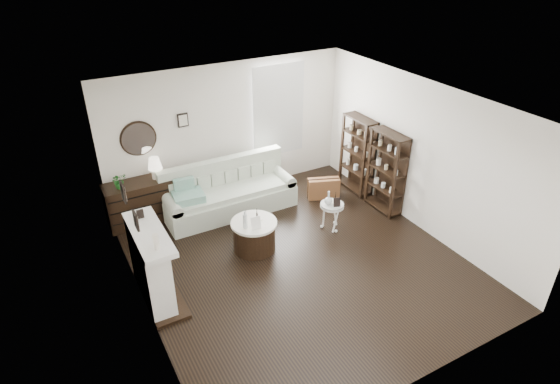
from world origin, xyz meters
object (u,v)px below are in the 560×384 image
drum_table (254,235)px  dresser (140,202)px  sofa (228,195)px  pedestal_table (332,206)px

drum_table → dresser: bearing=129.0°
dresser → sofa: bearing=-13.8°
dresser → pedestal_table: (2.98, -1.92, 0.06)m
sofa → dresser: size_ratio=2.05×
dresser → pedestal_table: 3.55m
sofa → dresser: 1.65m
sofa → drum_table: sofa is taller
sofa → dresser: (-1.60, 0.39, 0.09)m
dresser → drum_table: (1.47, -1.81, -0.14)m
dresser → drum_table: size_ratio=1.57×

